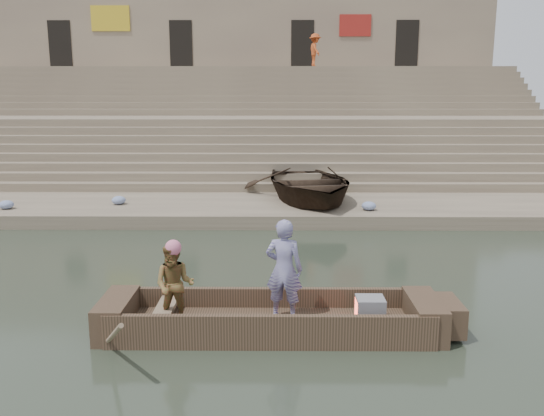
{
  "coord_description": "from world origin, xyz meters",
  "views": [
    {
      "loc": [
        3.54,
        -9.95,
        3.96
      ],
      "look_at": [
        3.43,
        2.41,
        1.4
      ],
      "focal_mm": 37.58,
      "sensor_mm": 36.0,
      "label": 1
    }
  ],
  "objects_px": {
    "standing_man": "(284,269)",
    "beached_rowboat": "(308,184)",
    "pedestrian": "(315,50)",
    "rowing_man": "(175,285)",
    "main_rowboat": "(270,326)",
    "television": "(369,309)"
  },
  "relations": [
    {
      "from": "standing_man",
      "to": "rowing_man",
      "type": "xyz_separation_m",
      "value": [
        -1.76,
        -0.31,
        -0.17
      ]
    },
    {
      "from": "television",
      "to": "main_rowboat",
      "type": "bearing_deg",
      "value": 180.0
    },
    {
      "from": "standing_man",
      "to": "rowing_man",
      "type": "distance_m",
      "value": 1.8
    },
    {
      "from": "rowing_man",
      "to": "beached_rowboat",
      "type": "height_order",
      "value": "rowing_man"
    },
    {
      "from": "standing_man",
      "to": "pedestrian",
      "type": "bearing_deg",
      "value": -82.68
    },
    {
      "from": "television",
      "to": "beached_rowboat",
      "type": "distance_m",
      "value": 9.66
    },
    {
      "from": "rowing_man",
      "to": "beached_rowboat",
      "type": "bearing_deg",
      "value": 78.32
    },
    {
      "from": "beached_rowboat",
      "to": "pedestrian",
      "type": "height_order",
      "value": "pedestrian"
    },
    {
      "from": "beached_rowboat",
      "to": "standing_man",
      "type": "bearing_deg",
      "value": -105.54
    },
    {
      "from": "standing_man",
      "to": "rowing_man",
      "type": "bearing_deg",
      "value": 22.12
    },
    {
      "from": "main_rowboat",
      "to": "beached_rowboat",
      "type": "relative_size",
      "value": 0.93
    },
    {
      "from": "rowing_man",
      "to": "beached_rowboat",
      "type": "distance_m",
      "value": 10.18
    },
    {
      "from": "main_rowboat",
      "to": "standing_man",
      "type": "height_order",
      "value": "standing_man"
    },
    {
      "from": "standing_man",
      "to": "beached_rowboat",
      "type": "height_order",
      "value": "standing_man"
    },
    {
      "from": "standing_man",
      "to": "pedestrian",
      "type": "height_order",
      "value": "pedestrian"
    },
    {
      "from": "main_rowboat",
      "to": "pedestrian",
      "type": "height_order",
      "value": "pedestrian"
    },
    {
      "from": "standing_man",
      "to": "main_rowboat",
      "type": "bearing_deg",
      "value": 39.7
    },
    {
      "from": "main_rowboat",
      "to": "television",
      "type": "xyz_separation_m",
      "value": [
        1.64,
        0.0,
        0.31
      ]
    },
    {
      "from": "main_rowboat",
      "to": "beached_rowboat",
      "type": "xyz_separation_m",
      "value": [
        1.15,
        9.63,
        0.85
      ]
    },
    {
      "from": "standing_man",
      "to": "television",
      "type": "xyz_separation_m",
      "value": [
        1.41,
        -0.12,
        -0.65
      ]
    },
    {
      "from": "pedestrian",
      "to": "beached_rowboat",
      "type": "bearing_deg",
      "value": 163.43
    },
    {
      "from": "television",
      "to": "beached_rowboat",
      "type": "bearing_deg",
      "value": 92.91
    }
  ]
}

